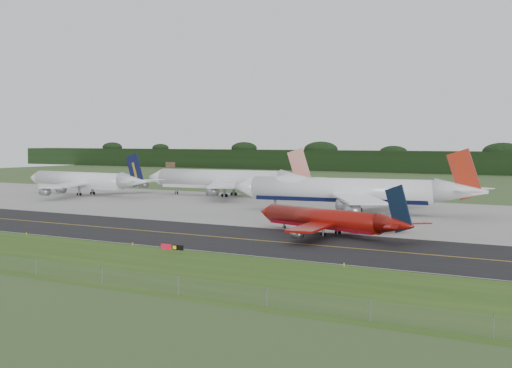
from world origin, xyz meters
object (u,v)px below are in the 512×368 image
at_px(jet_ba_747, 350,191).
at_px(jet_navy_gold, 86,181).
at_px(jet_red_737, 331,220).
at_px(taxiway_sign, 172,247).
at_px(jet_star_tail, 228,180).

relative_size(jet_ba_747, jet_navy_gold, 1.18).
height_order(jet_red_737, jet_navy_gold, jet_navy_gold).
xyz_separation_m(jet_navy_gold, taxiway_sign, (99.14, -81.91, -3.63)).
height_order(jet_red_737, taxiway_sign, jet_red_737).
distance_m(jet_red_737, taxiway_sign, 35.64).
relative_size(jet_ba_747, jet_red_737, 1.70).
distance_m(jet_red_737, jet_navy_gold, 121.60).
height_order(jet_ba_747, jet_star_tail, jet_ba_747).
bearing_deg(jet_star_tail, jet_ba_747, -27.20).
distance_m(jet_navy_gold, jet_star_tail, 47.74).
bearing_deg(jet_red_737, jet_navy_gold, 156.48).
height_order(jet_navy_gold, jet_star_tail, jet_star_tail).
xyz_separation_m(jet_ba_747, jet_red_737, (13.68, -40.42, -2.65)).
distance_m(jet_ba_747, jet_navy_gold, 98.14).
xyz_separation_m(jet_red_737, taxiway_sign, (-12.34, -33.39, -1.88)).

